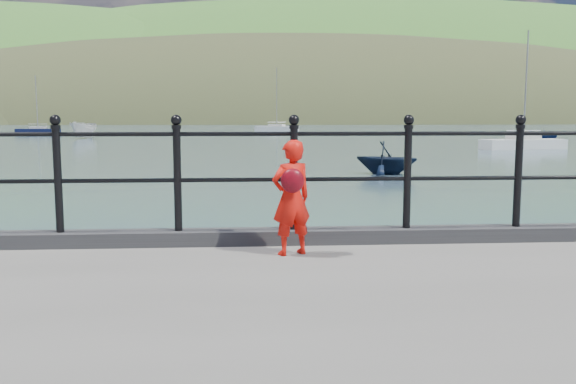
{
  "coord_description": "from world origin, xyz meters",
  "views": [
    {
      "loc": [
        0.11,
        -6.43,
        2.33
      ],
      "look_at": [
        0.53,
        -0.2,
        1.55
      ],
      "focal_mm": 38.0,
      "sensor_mm": 36.0,
      "label": 1
    }
  ],
  "objects": [
    {
      "name": "sailboat_near",
      "position": [
        19.44,
        34.98,
        0.34
      ],
      "size": [
        6.25,
        2.83,
        8.33
      ],
      "rotation": [
        0.0,
        0.0,
        0.2
      ],
      "color": "white",
      "rests_on": "ground"
    },
    {
      "name": "launch_white",
      "position": [
        -16.66,
        58.12,
        0.87
      ],
      "size": [
        2.57,
        4.74,
        1.73
      ],
      "primitive_type": "imported",
      "rotation": [
        0.0,
        0.0,
        -0.21
      ],
      "color": "silver",
      "rests_on": "ground"
    },
    {
      "name": "sailboat_left",
      "position": [
        -26.2,
        72.97,
        0.34
      ],
      "size": [
        5.25,
        1.73,
        7.53
      ],
      "rotation": [
        0.0,
        0.0,
        -0.02
      ],
      "color": "black",
      "rests_on": "ground"
    },
    {
      "name": "launch_blue",
      "position": [
        25.7,
        45.73,
        0.54
      ],
      "size": [
        4.57,
        5.78,
        1.08
      ],
      "primitive_type": "imported",
      "rotation": [
        0.0,
        0.0,
        0.18
      ],
      "color": "navy",
      "rests_on": "ground"
    },
    {
      "name": "ground",
      "position": [
        0.0,
        0.0,
        0.0
      ],
      "size": [
        600.0,
        600.0,
        0.0
      ],
      "primitive_type": "plane",
      "color": "#2D4251",
      "rests_on": "ground"
    },
    {
      "name": "kerb",
      "position": [
        0.0,
        -0.15,
        1.07
      ],
      "size": [
        60.0,
        0.3,
        0.15
      ],
      "primitive_type": "cube",
      "color": "#28282B",
      "rests_on": "quay"
    },
    {
      "name": "launch_navy",
      "position": [
        5.68,
        17.54,
        0.66
      ],
      "size": [
        3.29,
        3.18,
        1.32
      ],
      "primitive_type": "imported",
      "rotation": [
        0.0,
        0.0,
        1.0
      ],
      "color": "black",
      "rests_on": "ground"
    },
    {
      "name": "railing",
      "position": [
        0.0,
        -0.15,
        1.82
      ],
      "size": [
        18.11,
        0.11,
        1.2
      ],
      "color": "black",
      "rests_on": "kerb"
    },
    {
      "name": "child",
      "position": [
        0.53,
        -0.68,
        1.56
      ],
      "size": [
        0.48,
        0.4,
        1.11
      ],
      "rotation": [
        0.0,
        0.0,
        3.55
      ],
      "color": "red",
      "rests_on": "quay"
    },
    {
      "name": "far_shore",
      "position": [
        38.34,
        239.41,
        -22.57
      ],
      "size": [
        830.0,
        200.0,
        156.0
      ],
      "color": "#333A21",
      "rests_on": "ground"
    },
    {
      "name": "sailboat_deep",
      "position": [
        4.96,
        90.26,
        0.34
      ],
      "size": [
        7.0,
        4.96,
        10.0
      ],
      "rotation": [
        0.0,
        0.0,
        -0.48
      ],
      "color": "white",
      "rests_on": "ground"
    }
  ]
}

